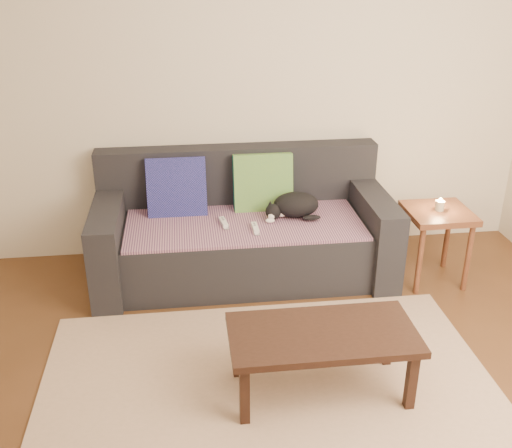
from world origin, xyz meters
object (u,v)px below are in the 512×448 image
object	(u,v)px
sofa	(243,233)
wii_remote_b	(255,228)
side_table	(437,223)
cat	(294,205)
wii_remote_a	(224,222)
coffee_table	(323,339)

from	to	relation	value
sofa	wii_remote_b	distance (m)	0.28
sofa	side_table	bearing A→B (deg)	-12.33
wii_remote_b	cat	bearing A→B (deg)	-57.99
sofa	cat	size ratio (longest dim) A/B	4.76
wii_remote_b	wii_remote_a	bearing A→B (deg)	58.67
coffee_table	wii_remote_b	bearing A→B (deg)	100.09
sofa	coffee_table	size ratio (longest dim) A/B	2.14
cat	wii_remote_b	distance (m)	0.37
side_table	coffee_table	size ratio (longest dim) A/B	0.56
cat	wii_remote_a	world-z (taller)	cat
wii_remote_a	wii_remote_b	xyz separation A→B (m)	(0.21, -0.12, 0.00)
sofa	side_table	distance (m)	1.38
wii_remote_a	side_table	distance (m)	1.50
side_table	coffee_table	bearing A→B (deg)	-134.06
cat	sofa	bearing A→B (deg)	-164.15
sofa	coffee_table	world-z (taller)	sofa
sofa	wii_remote_b	world-z (taller)	sofa
cat	coffee_table	distance (m)	1.39
side_table	wii_remote_b	bearing A→B (deg)	177.21
wii_remote_a	sofa	bearing A→B (deg)	-60.88
sofa	wii_remote_a	xyz separation A→B (m)	(-0.15, -0.11, 0.15)
cat	side_table	xyz separation A→B (m)	(0.98, -0.27, -0.07)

